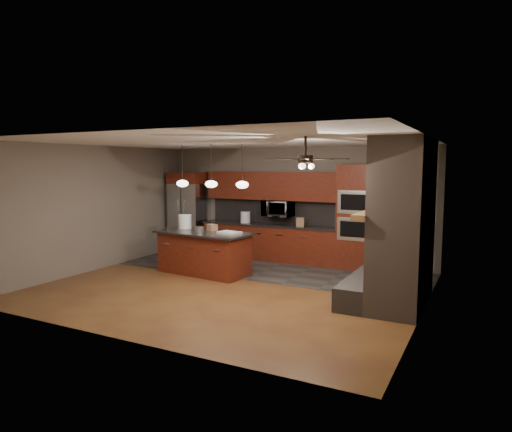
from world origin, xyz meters
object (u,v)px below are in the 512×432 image
Objects in this scene: microwave at (278,208)px; cardboard_box at (212,227)px; white_bucket at (185,221)px; counter_box at (301,222)px; refrigerator at (189,213)px; paint_tray at (229,233)px; kitchen_island at (204,252)px; paint_can at (199,229)px; oven_tower at (356,217)px; counter_bucket at (245,217)px.

cardboard_box is at bearing -113.91° from microwave.
white_bucket reaches higher than counter_box.
refrigerator reaches higher than paint_tray.
kitchen_island is at bearing -112.50° from microwave.
cardboard_box reaches higher than paint_can.
paint_can is at bearing -49.60° from refrigerator.
paint_can is 0.37m from cardboard_box.
oven_tower reaches higher than white_bucket.
oven_tower reaches higher than paint_can.
white_bucket reaches higher than paint_can.
refrigerator reaches higher than kitchen_island.
kitchen_island is at bearing -47.44° from refrigerator.
microwave is 1.97m from cardboard_box.
counter_box is (-1.33, -0.04, -0.19)m from oven_tower.
refrigerator is 4.77× the size of paint_tray.
paint_can is 0.69m from paint_tray.
refrigerator is 3.23m from counter_box.
paint_tray is (2.38, -1.88, -0.14)m from refrigerator.
oven_tower is 7.56× the size of white_bucket.
oven_tower is at bearing 36.00° from paint_can.
counter_bucket is (1.70, 0.08, -0.05)m from refrigerator.
white_bucket is 2.74m from counter_box.
paint_can reaches higher than kitchen_island.
paint_can is (-0.04, -0.10, 0.52)m from kitchen_island.
kitchen_island is 4.91× the size of paint_tray.
counter_bucket is at bearing 119.90° from paint_tray.
counter_box reaches higher than cardboard_box.
white_bucket reaches higher than cardboard_box.
white_bucket is 1.49× the size of counter_box.
refrigerator reaches higher than counter_box.
paint_can is at bearing -89.79° from counter_bucket.
white_bucket is 1.68× the size of paint_can.
cardboard_box is 1.05× the size of counter_box.
counter_box is at bearing 0.55° from refrigerator.
counter_bucket is at bearing -176.79° from microwave.
oven_tower is 4.57m from refrigerator.
kitchen_island is at bearing -88.56° from counter_bucket.
oven_tower is at bearing 25.81° from white_bucket.
counter_box is at bearing 37.23° from white_bucket.
refrigerator is 10.30× the size of counter_box.
paint_can is (0.66, -0.38, -0.09)m from white_bucket.
white_bucket is 1.13× the size of counter_bucket.
counter_box is (2.18, 1.66, -0.07)m from white_bucket.
paint_tray is at bearing -38.28° from refrigerator.
refrigerator is 7.77× the size of counter_bucket.
refrigerator is at bearing -177.26° from counter_bucket.
paint_tray is 2.06× the size of cardboard_box.
microwave is 2.32× the size of white_bucket.
counter_bucket is (-0.05, 1.99, 0.57)m from kitchen_island.
counter_bucket reaches higher than counter_box.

